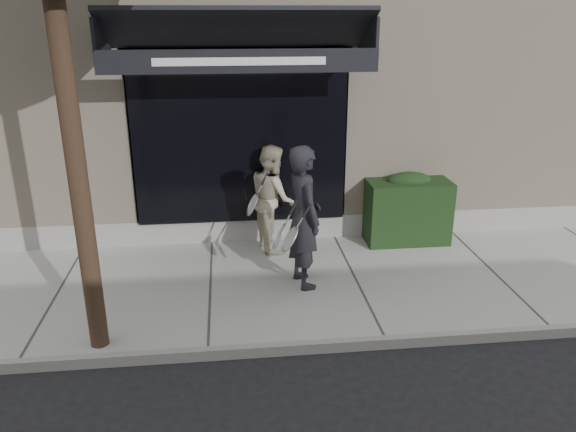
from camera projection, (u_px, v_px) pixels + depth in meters
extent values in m
plane|color=black|center=(355.00, 285.00, 7.85)|extent=(80.00, 80.00, 0.00)
cube|color=#A1A19C|center=(355.00, 281.00, 7.83)|extent=(20.00, 3.00, 0.12)
cube|color=gray|center=(385.00, 342.00, 6.38)|extent=(20.00, 0.10, 0.14)
cube|color=beige|center=(306.00, 55.00, 11.57)|extent=(14.00, 7.00, 5.50)
cube|color=gray|center=(333.00, 225.00, 9.35)|extent=(14.02, 0.42, 0.50)
cube|color=black|center=(240.00, 138.00, 8.52)|extent=(3.20, 0.30, 2.60)
cube|color=gray|center=(134.00, 138.00, 8.49)|extent=(0.08, 0.40, 2.60)
cube|color=gray|center=(342.00, 133.00, 8.83)|extent=(0.08, 0.40, 2.60)
cube|color=gray|center=(237.00, 45.00, 8.20)|extent=(3.36, 0.40, 0.12)
cube|color=black|center=(238.00, 28.00, 7.45)|extent=(3.60, 1.03, 0.55)
cube|color=black|center=(240.00, 61.00, 7.12)|extent=(3.60, 0.05, 0.30)
cube|color=white|center=(240.00, 61.00, 7.09)|extent=(2.20, 0.01, 0.10)
cube|color=black|center=(101.00, 35.00, 7.29)|extent=(0.04, 1.00, 0.45)
cube|color=black|center=(368.00, 33.00, 7.67)|extent=(0.04, 1.00, 0.45)
cube|color=black|center=(407.00, 211.00, 8.92)|extent=(1.30, 0.70, 1.00)
ellipsoid|color=black|center=(409.00, 181.00, 8.75)|extent=(0.71, 0.38, 0.27)
cylinder|color=black|center=(73.00, 143.00, 5.48)|extent=(0.20, 0.20, 4.80)
imported|color=black|center=(304.00, 217.00, 7.32)|extent=(0.61, 0.79, 1.92)
torus|color=silver|center=(290.00, 239.00, 7.07)|extent=(0.21, 0.32, 0.27)
cylinder|color=silver|center=(290.00, 239.00, 7.07)|extent=(0.17, 0.28, 0.23)
cylinder|color=silver|center=(290.00, 239.00, 7.07)|extent=(0.17, 0.04, 0.11)
cylinder|color=black|center=(290.00, 239.00, 7.07)|extent=(0.19, 0.05, 0.13)
torus|color=silver|center=(279.00, 236.00, 7.06)|extent=(0.18, 0.32, 0.29)
cylinder|color=silver|center=(279.00, 236.00, 7.06)|extent=(0.15, 0.28, 0.25)
cylinder|color=silver|center=(279.00, 236.00, 7.06)|extent=(0.17, 0.04, 0.09)
cylinder|color=black|center=(279.00, 236.00, 7.06)|extent=(0.20, 0.05, 0.11)
imported|color=#B2A98E|center=(272.00, 198.00, 8.54)|extent=(0.75, 0.89, 1.63)
torus|color=silver|center=(253.00, 204.00, 8.30)|extent=(0.19, 0.32, 0.28)
cylinder|color=silver|center=(253.00, 204.00, 8.30)|extent=(0.15, 0.28, 0.24)
cylinder|color=silver|center=(253.00, 204.00, 8.30)|extent=(0.17, 0.04, 0.10)
cylinder|color=black|center=(253.00, 204.00, 8.30)|extent=(0.20, 0.05, 0.12)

